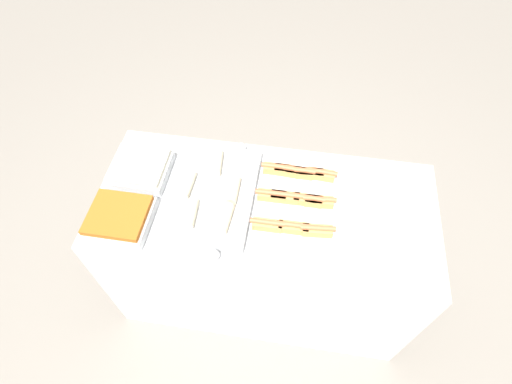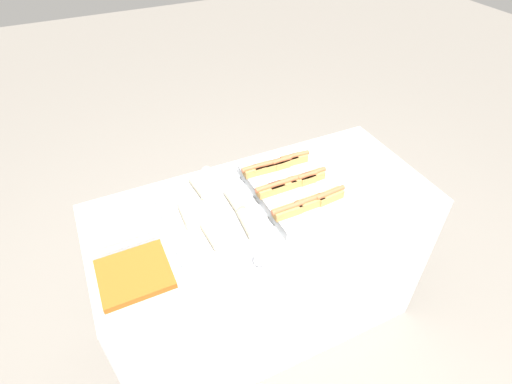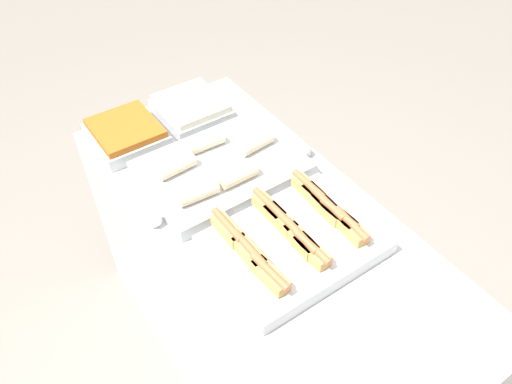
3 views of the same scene
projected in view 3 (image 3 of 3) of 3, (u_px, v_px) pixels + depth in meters
ground_plane at (261, 352)px, 2.17m from camera, size 12.00×12.00×0.00m
counter at (262, 296)px, 1.87m from camera, size 1.51×0.68×0.87m
tray_hotdogs at (295, 239)px, 1.45m from camera, size 0.38×0.48×0.10m
tray_wraps at (221, 168)px, 1.68m from camera, size 0.38×0.52×0.09m
tray_side_front at (126, 134)px, 1.80m from camera, size 0.26×0.24×0.07m
tray_side_back at (191, 109)px, 1.91m from camera, size 0.26×0.24×0.07m
serving_spoon_near at (152, 217)px, 1.53m from camera, size 0.23×0.05×0.05m
serving_spoon_far at (302, 149)px, 1.77m from camera, size 0.24×0.05×0.05m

